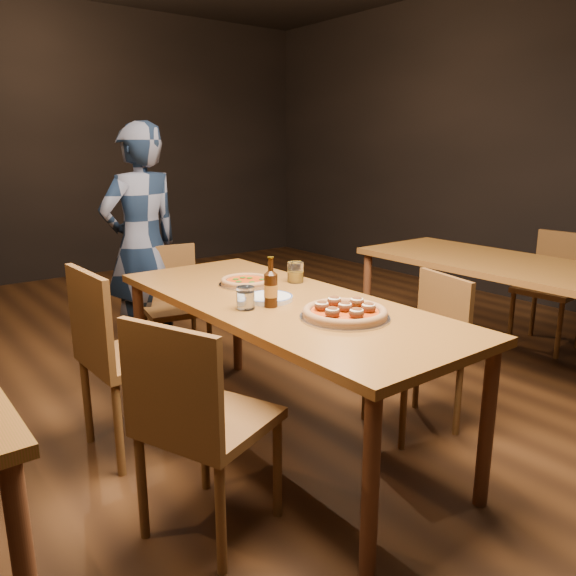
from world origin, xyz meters
TOP-DOWN VIEW (x-y plane):
  - ground at (0.00, 0.00)m, footprint 9.00×9.00m
  - room_shell at (0.00, 0.00)m, footprint 9.00×9.00m
  - table_main at (0.00, 0.00)m, footprint 0.80×2.00m
  - table_right at (1.70, -0.20)m, footprint 0.80×2.00m
  - chair_main_nw at (-0.63, -0.37)m, footprint 0.57×0.57m
  - chair_main_sw at (-0.59, 0.40)m, footprint 0.47×0.47m
  - chair_main_e at (0.63, -0.31)m, footprint 0.48×0.48m
  - chair_end at (0.03, 1.20)m, footprint 0.47×0.47m
  - chair_nbr_right at (2.41, -0.10)m, footprint 0.44×0.44m
  - pizza_meatball at (0.04, -0.40)m, footprint 0.39×0.39m
  - pizza_margherita at (0.04, 0.36)m, footprint 0.29×0.29m
  - plate_stack at (-0.05, 0.03)m, footprint 0.23×0.23m
  - beer_bottle at (-0.11, -0.06)m, footprint 0.06×0.06m
  - water_glass at (-0.22, -0.02)m, footprint 0.08×0.08m
  - amber_glass at (0.28, 0.25)m, footprint 0.09×0.09m
  - diner at (-0.06, 1.50)m, footprint 0.65×0.48m

SIDE VIEW (x-z plane):
  - ground at x=0.00m, z-range 0.00..0.00m
  - chair_end at x=0.03m, z-range 0.00..0.86m
  - chair_main_e at x=0.63m, z-range 0.00..0.86m
  - chair_nbr_right at x=2.41m, z-range 0.00..0.89m
  - chair_main_nw at x=-0.63m, z-range 0.00..0.94m
  - chair_main_sw at x=-0.59m, z-range 0.00..0.98m
  - table_main at x=0.00m, z-range 0.30..1.05m
  - table_right at x=1.70m, z-range 0.30..1.05m
  - plate_stack at x=-0.05m, z-range 0.75..0.77m
  - pizza_margherita at x=0.04m, z-range 0.75..0.79m
  - pizza_meatball at x=0.04m, z-range 0.74..0.81m
  - water_glass at x=-0.22m, z-range 0.75..0.85m
  - amber_glass at x=0.28m, z-range 0.75..0.86m
  - diner at x=-0.06m, z-range 0.00..1.63m
  - beer_bottle at x=-0.11m, z-range 0.72..0.95m
  - room_shell at x=0.00m, z-range -2.64..6.36m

